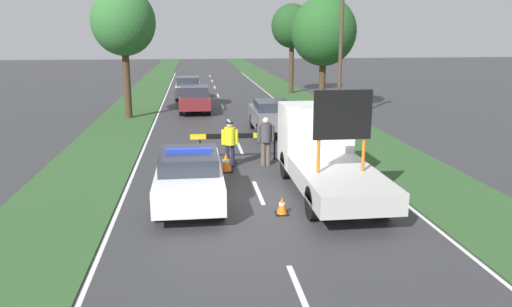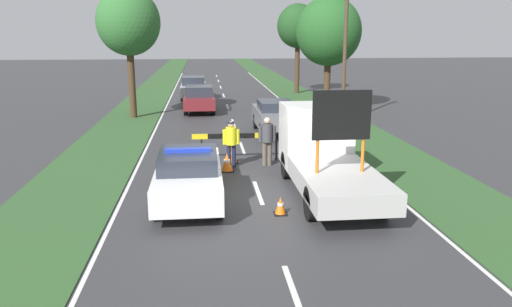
% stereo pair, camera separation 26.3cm
% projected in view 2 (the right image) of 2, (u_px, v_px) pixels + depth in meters
% --- Properties ---
extents(ground_plane, '(160.00, 160.00, 0.00)m').
position_uv_depth(ground_plane, '(259.00, 196.00, 14.63)').
color(ground_plane, '#333335').
extents(lane_markings, '(8.02, 65.91, 0.01)m').
position_uv_depth(lane_markings, '(232.00, 118.00, 27.97)').
color(lane_markings, silver).
rests_on(lane_markings, ground).
extents(grass_verge_left, '(3.11, 120.00, 0.03)m').
position_uv_depth(grass_verge_left, '(143.00, 104.00, 33.38)').
color(grass_verge_left, '#2D5128').
rests_on(grass_verge_left, ground).
extents(grass_verge_right, '(3.11, 120.00, 0.03)m').
position_uv_depth(grass_verge_right, '(307.00, 102.00, 34.53)').
color(grass_verge_right, '#2D5128').
rests_on(grass_verge_right, ground).
extents(police_car, '(1.81, 4.72, 1.56)m').
position_uv_depth(police_car, '(189.00, 175.00, 14.03)').
color(police_car, white).
rests_on(police_car, ground).
extents(work_truck, '(2.12, 5.97, 3.21)m').
position_uv_depth(work_truck, '(324.00, 152.00, 15.10)').
color(work_truck, white).
rests_on(work_truck, ground).
extents(road_barrier, '(3.49, 0.08, 1.04)m').
position_uv_depth(road_barrier, '(239.00, 138.00, 18.48)').
color(road_barrier, black).
rests_on(road_barrier, ground).
extents(police_officer, '(0.59, 0.38, 1.65)m').
position_uv_depth(police_officer, '(231.00, 140.00, 17.55)').
color(police_officer, '#191E38').
rests_on(police_officer, ground).
extents(pedestrian_civilian, '(0.63, 0.40, 1.75)m').
position_uv_depth(pedestrian_civilian, '(267.00, 137.00, 17.78)').
color(pedestrian_civilian, brown).
rests_on(pedestrian_civilian, ground).
extents(traffic_cone_near_police, '(0.47, 0.47, 0.65)m').
position_uv_depth(traffic_cone_near_police, '(232.00, 154.00, 18.31)').
color(traffic_cone_near_police, black).
rests_on(traffic_cone_near_police, ground).
extents(traffic_cone_centre_front, '(0.38, 0.38, 0.54)m').
position_uv_depth(traffic_cone_centre_front, '(172.00, 167.00, 16.80)').
color(traffic_cone_centre_front, black).
rests_on(traffic_cone_centre_front, ground).
extents(traffic_cone_near_truck, '(0.47, 0.47, 0.64)m').
position_uv_depth(traffic_cone_near_truck, '(227.00, 162.00, 17.18)').
color(traffic_cone_near_truck, black).
rests_on(traffic_cone_near_truck, ground).
extents(traffic_cone_behind_barrier, '(0.36, 0.36, 0.51)m').
position_uv_depth(traffic_cone_behind_barrier, '(316.00, 147.00, 19.76)').
color(traffic_cone_behind_barrier, black).
rests_on(traffic_cone_behind_barrier, ground).
extents(traffic_cone_lane_edge, '(0.34, 0.34, 0.48)m').
position_uv_depth(traffic_cone_lane_edge, '(280.00, 206.00, 13.10)').
color(traffic_cone_lane_edge, black).
rests_on(traffic_cone_lane_edge, ground).
extents(queued_car_suv_grey, '(1.73, 4.34, 1.57)m').
position_uv_depth(queued_car_suv_grey, '(275.00, 116.00, 23.58)').
color(queued_car_suv_grey, slate).
rests_on(queued_car_suv_grey, ground).
extents(queued_car_wagon_maroon, '(1.81, 4.50, 1.56)m').
position_uv_depth(queued_car_wagon_maroon, '(199.00, 98.00, 30.16)').
color(queued_car_wagon_maroon, maroon).
rests_on(queued_car_wagon_maroon, ground).
extents(queued_car_sedan_silver, '(1.77, 4.43, 1.61)m').
position_uv_depth(queued_car_sedan_silver, '(194.00, 88.00, 35.98)').
color(queued_car_sedan_silver, '#B2B2B7').
rests_on(queued_car_sedan_silver, ground).
extents(roadside_tree_near_left, '(3.19, 3.19, 6.86)m').
position_uv_depth(roadside_tree_near_left, '(298.00, 27.00, 38.35)').
color(roadside_tree_near_left, '#42301E').
rests_on(roadside_tree_near_left, ground).
extents(roadside_tree_near_right, '(3.87, 3.87, 6.78)m').
position_uv_depth(roadside_tree_near_right, '(329.00, 32.00, 29.56)').
color(roadside_tree_near_right, '#42301E').
rests_on(roadside_tree_near_right, ground).
extents(roadside_tree_mid_left, '(3.43, 3.43, 7.03)m').
position_uv_depth(roadside_tree_mid_left, '(128.00, 23.00, 26.90)').
color(roadside_tree_mid_left, '#42301E').
rests_on(roadside_tree_mid_left, ground).
extents(utility_pole, '(1.20, 0.20, 7.79)m').
position_uv_depth(utility_pole, '(345.00, 46.00, 25.78)').
color(utility_pole, '#473828').
rests_on(utility_pole, ground).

